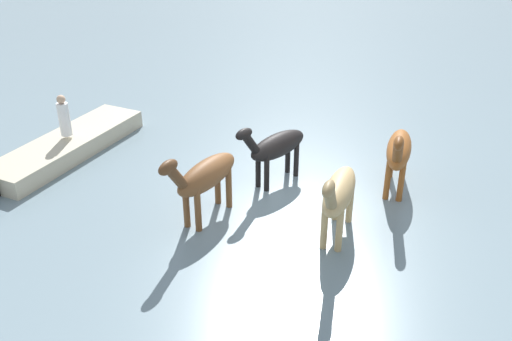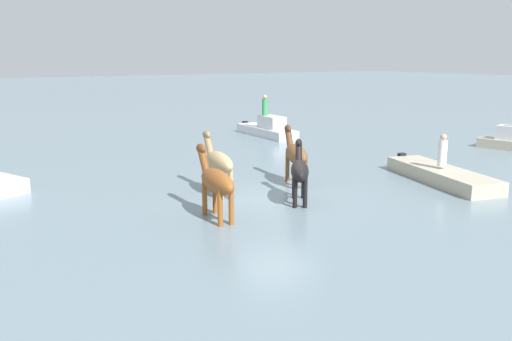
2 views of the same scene
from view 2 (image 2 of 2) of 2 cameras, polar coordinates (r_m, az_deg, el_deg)
ground_plane at (r=17.44m, az=2.18°, el=-3.01°), size 213.27×213.27×0.00m
horse_chestnut_trailing at (r=16.83m, az=4.69°, el=0.00°), size 2.20×1.65×1.87m
horse_gray_outer at (r=17.75m, az=-4.04°, el=0.91°), size 2.60×0.87×2.01m
horse_mid_herd at (r=15.09m, az=-4.30°, el=-1.14°), size 2.58×0.79×2.00m
horse_dun_straggler at (r=19.17m, az=4.26°, el=1.77°), size 2.56×1.31×2.02m
boat_launch_far at (r=30.98m, az=1.20°, el=4.31°), size 4.96×1.38×1.34m
boat_dinghy_port at (r=20.86m, az=19.14°, el=-0.64°), size 5.44×2.71×0.76m
person_watcher_seated at (r=30.58m, az=0.96°, el=6.90°), size 0.32×0.32×1.19m
person_boatman_standing at (r=20.62m, az=19.32°, el=1.97°), size 0.32×0.32×1.19m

